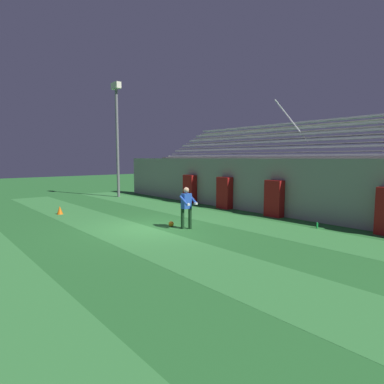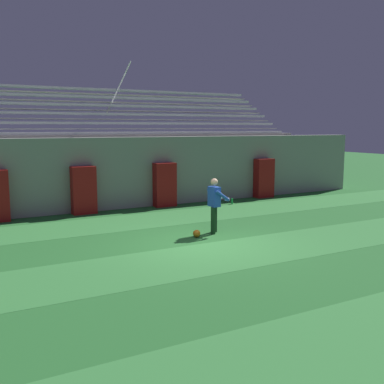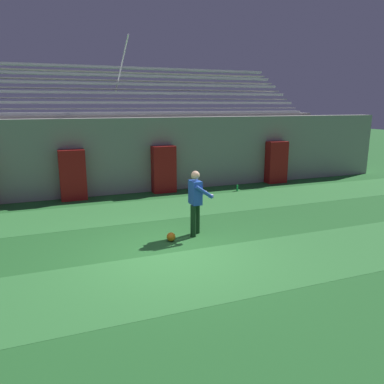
% 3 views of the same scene
% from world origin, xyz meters
% --- Properties ---
extents(ground_plane, '(80.00, 80.00, 0.00)m').
position_xyz_m(ground_plane, '(0.00, 0.00, 0.00)').
color(ground_plane, '#286B2D').
extents(turf_stripe_mid, '(28.00, 2.44, 0.01)m').
position_xyz_m(turf_stripe_mid, '(0.00, -1.13, 0.00)').
color(turf_stripe_mid, '#38843D').
rests_on(turf_stripe_mid, ground).
extents(turf_stripe_far, '(28.00, 2.44, 0.01)m').
position_xyz_m(turf_stripe_far, '(0.00, 3.74, 0.00)').
color(turf_stripe_far, '#38843D').
rests_on(turf_stripe_far, ground).
extents(back_wall, '(24.00, 0.60, 2.80)m').
position_xyz_m(back_wall, '(0.00, 6.50, 1.40)').
color(back_wall, '#999691').
rests_on(back_wall, ground).
extents(padding_pillar_gate_left, '(0.88, 0.44, 1.76)m').
position_xyz_m(padding_pillar_gate_left, '(-1.65, 5.95, 0.88)').
color(padding_pillar_gate_left, maroon).
rests_on(padding_pillar_gate_left, ground).
extents(padding_pillar_gate_right, '(0.88, 0.44, 1.76)m').
position_xyz_m(padding_pillar_gate_right, '(1.65, 5.95, 0.88)').
color(padding_pillar_gate_right, maroon).
rests_on(padding_pillar_gate_right, ground).
extents(padding_pillar_far_left, '(0.88, 0.44, 1.76)m').
position_xyz_m(padding_pillar_far_left, '(-4.67, 5.95, 0.88)').
color(padding_pillar_far_left, maroon).
rests_on(padding_pillar_far_left, ground).
extents(bleacher_stand, '(18.00, 4.75, 5.83)m').
position_xyz_m(bleacher_stand, '(0.00, 9.19, 1.51)').
color(bleacher_stand, '#999691').
rests_on(bleacher_stand, ground).
extents(floodlight_pole, '(0.90, 0.36, 8.12)m').
position_xyz_m(floodlight_pole, '(-10.44, 4.00, 5.13)').
color(floodlight_pole, slate).
rests_on(floodlight_pole, ground).
extents(goalkeeper, '(0.57, 0.58, 1.67)m').
position_xyz_m(goalkeeper, '(1.00, 1.02, 0.95)').
color(goalkeeper, '#143319').
rests_on(goalkeeper, ground).
extents(soccer_ball, '(0.22, 0.22, 0.22)m').
position_xyz_m(soccer_ball, '(0.26, 0.80, 0.11)').
color(soccer_ball, orange).
rests_on(soccer_ball, ground).
extents(traffic_cone, '(0.30, 0.30, 0.42)m').
position_xyz_m(traffic_cone, '(-5.72, -1.73, 0.21)').
color(traffic_cone, orange).
rests_on(traffic_cone, ground).
extents(water_bottle, '(0.07, 0.07, 0.24)m').
position_xyz_m(water_bottle, '(4.35, 5.08, 0.12)').
color(water_bottle, green).
rests_on(water_bottle, ground).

